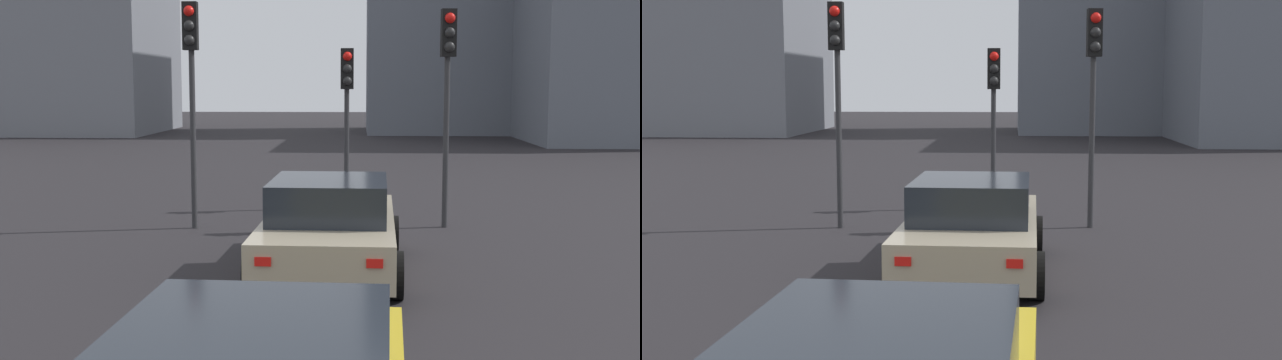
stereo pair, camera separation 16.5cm
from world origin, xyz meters
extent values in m
cube|color=tan|center=(10.35, -0.17, 0.56)|extent=(4.54, 1.98, 0.61)
cube|color=#1E232B|center=(10.13, -0.16, 1.15)|extent=(2.06, 1.70, 0.57)
cylinder|color=black|center=(11.72, -1.14, 0.32)|extent=(0.65, 0.24, 0.64)
cylinder|color=black|center=(11.77, 0.73, 0.32)|extent=(0.65, 0.24, 0.64)
cylinder|color=black|center=(8.93, -1.06, 0.32)|extent=(0.65, 0.24, 0.64)
cylinder|color=black|center=(8.98, 0.80, 0.32)|extent=(0.65, 0.24, 0.64)
cube|color=red|center=(8.07, -0.78, 0.67)|extent=(0.04, 0.20, 0.11)
cube|color=red|center=(8.11, 0.57, 0.67)|extent=(0.04, 0.20, 0.11)
cylinder|color=#2D2D30|center=(16.54, -0.30, 1.35)|extent=(0.11, 0.11, 2.69)
cube|color=black|center=(16.48, -0.31, 3.14)|extent=(0.22, 0.29, 0.90)
sphere|color=red|center=(16.37, -0.32, 3.41)|extent=(0.20, 0.20, 0.20)
sphere|color=black|center=(16.37, -0.32, 3.14)|extent=(0.20, 0.20, 0.20)
sphere|color=black|center=(16.37, -0.32, 2.87)|extent=(0.20, 0.20, 0.20)
cylinder|color=#2D2D30|center=(13.88, 2.62, 1.72)|extent=(0.11, 0.11, 3.44)
cube|color=black|center=(13.82, 2.62, 3.89)|extent=(0.20, 0.28, 0.90)
sphere|color=red|center=(13.71, 2.62, 4.16)|extent=(0.20, 0.20, 0.20)
sphere|color=black|center=(13.71, 2.62, 3.89)|extent=(0.20, 0.20, 0.20)
sphere|color=black|center=(13.71, 2.62, 3.62)|extent=(0.20, 0.20, 0.20)
cylinder|color=#2D2D30|center=(14.23, -2.27, 1.66)|extent=(0.11, 0.11, 3.32)
cube|color=black|center=(14.17, -2.28, 3.77)|extent=(0.22, 0.30, 0.90)
sphere|color=red|center=(14.06, -2.29, 4.04)|extent=(0.20, 0.20, 0.20)
sphere|color=black|center=(14.06, -2.29, 3.77)|extent=(0.20, 0.20, 0.20)
sphere|color=black|center=(14.06, -2.29, 3.50)|extent=(0.20, 0.20, 0.20)
cube|color=slate|center=(41.31, -14.00, 5.69)|extent=(15.44, 10.37, 11.38)
cube|color=slate|center=(45.09, 16.00, 4.58)|extent=(11.15, 9.59, 9.16)
camera|label=1|loc=(-1.07, -0.59, 2.79)|focal=43.94mm
camera|label=2|loc=(-1.06, -0.75, 2.79)|focal=43.94mm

